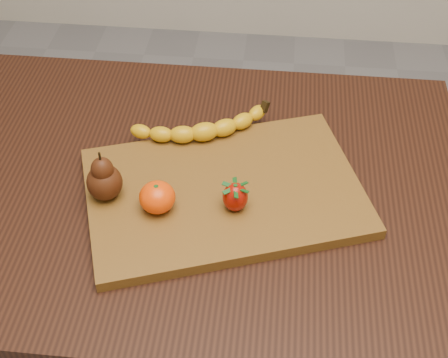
# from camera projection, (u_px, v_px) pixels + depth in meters

# --- Properties ---
(table) EXTENTS (1.00, 0.70, 0.76)m
(table) POSITION_uv_depth(u_px,v_px,m) (183.00, 219.00, 1.14)
(table) COLOR black
(table) RESTS_ON ground
(cutting_board) EXTENTS (0.52, 0.43, 0.02)m
(cutting_board) POSITION_uv_depth(u_px,v_px,m) (224.00, 192.00, 1.04)
(cutting_board) COLOR brown
(cutting_board) RESTS_ON table
(banana) EXTENTS (0.22, 0.13, 0.03)m
(banana) POSITION_uv_depth(u_px,v_px,m) (204.00, 132.00, 1.11)
(banana) COLOR #DBA50A
(banana) RESTS_ON cutting_board
(pear) EXTENTS (0.06, 0.06, 0.09)m
(pear) POSITION_uv_depth(u_px,v_px,m) (103.00, 175.00, 0.99)
(pear) COLOR #3F1B0A
(pear) RESTS_ON cutting_board
(mandarin) EXTENTS (0.08, 0.08, 0.05)m
(mandarin) POSITION_uv_depth(u_px,v_px,m) (157.00, 197.00, 0.98)
(mandarin) COLOR #F34102
(mandarin) RESTS_ON cutting_board
(strawberry) EXTENTS (0.05, 0.05, 0.05)m
(strawberry) POSITION_uv_depth(u_px,v_px,m) (235.00, 196.00, 0.99)
(strawberry) COLOR #9A0F04
(strawberry) RESTS_ON cutting_board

